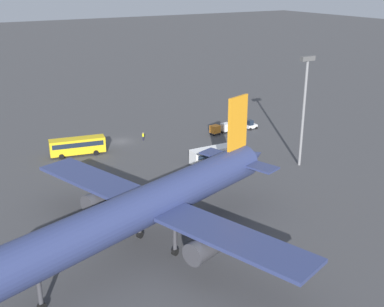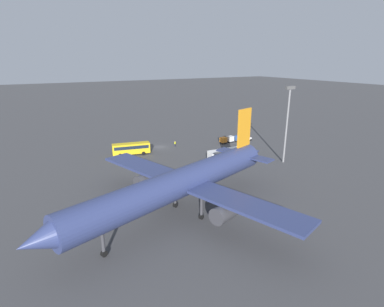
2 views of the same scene
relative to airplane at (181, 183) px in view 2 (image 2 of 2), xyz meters
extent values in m
plane|color=#424244|center=(-13.31, -41.29, -6.20)|extent=(600.00, 600.00, 0.00)
cylinder|color=navy|center=(0.56, 0.19, 0.11)|extent=(40.95, 17.72, 4.85)
cone|color=navy|center=(21.42, 7.13, 0.11)|extent=(6.52, 6.06, 4.61)
cone|color=navy|center=(-20.53, -6.83, 0.11)|extent=(7.37, 6.14, 4.37)
cube|color=navy|center=(-5.19, 10.90, -0.50)|extent=(11.16, 19.84, 0.44)
cube|color=navy|center=(2.37, -11.84, -0.50)|extent=(11.16, 19.84, 0.44)
cube|color=orange|center=(-17.18, -5.72, 6.42)|extent=(4.06, 1.65, 7.77)
cube|color=navy|center=(-17.57, -5.85, 0.59)|extent=(6.74, 12.89, 0.28)
cylinder|color=#38383D|center=(-3.11, 8.57, -2.05)|extent=(5.57, 4.11, 2.67)
cylinder|color=#38383D|center=(2.65, -8.72, -2.05)|extent=(5.57, 4.11, 2.67)
cylinder|color=#38383D|center=(14.36, 4.78, -4.26)|extent=(0.50, 0.50, 3.88)
cylinder|color=black|center=(14.36, 4.78, -5.75)|extent=(1.01, 0.76, 0.90)
cylinder|color=#38383D|center=(-2.41, 2.52, -4.26)|extent=(0.50, 0.50, 3.88)
cylinder|color=black|center=(-2.41, 2.52, -5.75)|extent=(1.01, 0.76, 0.90)
cylinder|color=#38383D|center=(-0.41, -3.46, -4.26)|extent=(0.50, 0.50, 3.88)
cylinder|color=black|center=(-0.41, -3.46, -5.75)|extent=(1.01, 0.76, 0.90)
cube|color=gold|center=(-3.19, -37.96, -4.31)|extent=(10.65, 4.42, 2.89)
cube|color=#192333|center=(-3.19, -37.96, -3.80)|extent=(9.84, 4.30, 0.93)
cylinder|color=black|center=(0.22, -37.24, -5.70)|extent=(1.04, 0.48, 1.00)
cylinder|color=black|center=(-0.28, -39.86, -5.70)|extent=(1.04, 0.48, 1.00)
cylinder|color=black|center=(-6.10, -36.06, -5.70)|extent=(1.04, 0.48, 1.00)
cylinder|color=black|center=(-6.59, -38.67, -5.70)|extent=(1.04, 0.48, 1.00)
cube|color=white|center=(-23.76, -20.99, -4.44)|extent=(10.07, 2.78, 2.63)
cube|color=#192333|center=(-23.76, -20.99, -3.98)|extent=(9.27, 2.81, 0.84)
cylinder|color=black|center=(-20.62, -19.68, -5.70)|extent=(1.00, 0.32, 1.00)
cylinder|color=black|center=(-20.67, -22.41, -5.70)|extent=(1.00, 0.32, 1.00)
cylinder|color=black|center=(-26.84, -19.58, -5.70)|extent=(1.00, 0.32, 1.00)
cylinder|color=black|center=(-26.89, -22.31, -5.70)|extent=(1.00, 0.32, 1.00)
cube|color=white|center=(-42.04, -34.61, -5.55)|extent=(2.42, 1.33, 0.70)
cube|color=#192333|center=(-41.62, -34.60, -4.65)|extent=(1.09, 1.18, 1.10)
cylinder|color=black|center=(-41.21, -33.90, -5.90)|extent=(0.60, 0.23, 0.60)
cylinder|color=black|center=(-41.19, -35.30, -5.90)|extent=(0.60, 0.23, 0.60)
cylinder|color=black|center=(-42.89, -33.92, -5.90)|extent=(0.60, 0.23, 0.60)
cylinder|color=black|center=(-42.87, -35.32, -5.90)|extent=(0.60, 0.23, 0.60)
cylinder|color=#1E1E2D|center=(-17.64, -39.57, -5.78)|extent=(0.32, 0.32, 0.85)
cylinder|color=yellow|center=(-17.64, -39.57, -5.03)|extent=(0.38, 0.38, 0.65)
sphere|color=tan|center=(-17.64, -39.57, -4.58)|extent=(0.24, 0.24, 0.24)
cube|color=#38383D|center=(-38.44, -34.88, -5.79)|extent=(2.24, 1.97, 0.10)
cube|color=#33569E|center=(-38.44, -34.88, -4.94)|extent=(2.13, 1.88, 1.60)
cylinder|color=black|center=(-37.79, -34.13, -6.02)|extent=(0.37, 0.18, 0.36)
cylinder|color=black|center=(-37.58, -35.39, -6.02)|extent=(0.37, 0.18, 0.36)
cylinder|color=black|center=(-39.29, -34.37, -6.02)|extent=(0.37, 0.18, 0.36)
cylinder|color=black|center=(-39.09, -35.63, -6.02)|extent=(0.37, 0.18, 0.36)
cube|color=#38383D|center=(-35.59, -35.43, -5.79)|extent=(2.24, 1.97, 0.10)
cube|color=silver|center=(-35.59, -35.43, -4.94)|extent=(2.13, 1.88, 1.60)
cylinder|color=black|center=(-34.94, -34.68, -6.02)|extent=(0.37, 0.18, 0.36)
cylinder|color=black|center=(-34.74, -35.95, -6.02)|extent=(0.37, 0.18, 0.36)
cylinder|color=black|center=(-36.44, -34.92, -6.02)|extent=(0.37, 0.18, 0.36)
cylinder|color=black|center=(-36.24, -36.19, -6.02)|extent=(0.37, 0.18, 0.36)
cube|color=#38383D|center=(-32.75, -35.29, -5.79)|extent=(2.24, 1.97, 0.10)
cube|color=orange|center=(-32.75, -35.29, -4.94)|extent=(2.13, 1.88, 1.60)
cylinder|color=black|center=(-32.10, -34.54, -6.02)|extent=(0.37, 0.18, 0.36)
cylinder|color=black|center=(-31.89, -35.80, -6.02)|extent=(0.37, 0.18, 0.36)
cylinder|color=black|center=(-33.60, -34.78, -6.02)|extent=(0.37, 0.18, 0.36)
cylinder|color=black|center=(-33.40, -36.04, -6.02)|extent=(0.37, 0.18, 0.36)
cylinder|color=slate|center=(-36.26, -12.60, 3.22)|extent=(0.50, 0.50, 18.85)
cube|color=#4C4C4C|center=(-36.26, -12.60, 13.05)|extent=(2.80, 0.70, 0.80)
camera|label=1|loc=(21.62, 47.74, 26.04)|focal=45.00mm
camera|label=2|loc=(20.53, 41.22, 19.63)|focal=28.00mm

